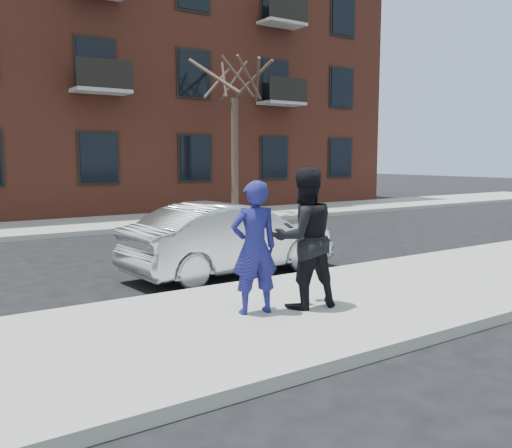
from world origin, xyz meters
TOP-DOWN VIEW (x-y plane):
  - ground at (0.00, 0.00)m, footprint 100.00×100.00m
  - near_sidewalk at (0.00, -0.25)m, footprint 50.00×3.50m
  - near_curb at (0.00, 1.55)m, footprint 50.00×0.10m
  - far_sidewalk at (0.00, 11.25)m, footprint 50.00×3.50m
  - far_curb at (0.00, 9.45)m, footprint 50.00×0.10m
  - apartment_building at (2.00, 18.00)m, footprint 24.30×10.30m
  - street_tree at (4.50, 11.00)m, footprint 3.60×3.60m
  - silver_sedan at (-0.67, 2.75)m, footprint 4.29×1.82m
  - man_hoodie at (-2.04, -0.11)m, footprint 0.73×0.58m
  - man_peacoat at (-1.30, -0.24)m, footprint 1.05×0.88m

SIDE VIEW (x-z plane):
  - ground at x=0.00m, z-range 0.00..0.00m
  - near_sidewalk at x=0.00m, z-range 0.00..0.15m
  - near_curb at x=0.00m, z-range 0.00..0.15m
  - far_sidewalk at x=0.00m, z-range 0.00..0.15m
  - far_curb at x=0.00m, z-range 0.00..0.15m
  - silver_sedan at x=-0.67m, z-range 0.00..1.38m
  - man_hoodie at x=-2.04m, z-range 0.15..1.93m
  - man_peacoat at x=-1.30m, z-range 0.15..2.09m
  - street_tree at x=4.50m, z-range 2.12..8.92m
  - apartment_building at x=2.00m, z-range 0.01..12.31m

